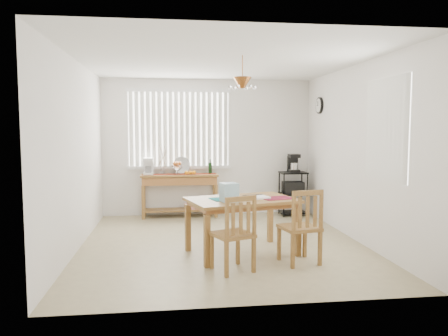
{
  "coord_description": "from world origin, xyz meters",
  "views": [
    {
      "loc": [
        -0.75,
        -6.15,
        1.66
      ],
      "look_at": [
        0.1,
        0.55,
        1.05
      ],
      "focal_mm": 35.0,
      "sensor_mm": 36.0,
      "label": 1
    }
  ],
  "objects": [
    {
      "name": "ground",
      "position": [
        0.0,
        0.0,
        -0.01
      ],
      "size": [
        4.0,
        4.5,
        0.01
      ],
      "primitive_type": "cube",
      "color": "tan"
    },
    {
      "name": "chair_right",
      "position": [
        0.85,
        -1.05,
        0.46
      ],
      "size": [
        0.51,
        0.51,
        0.93
      ],
      "color": "olive",
      "rests_on": "ground"
    },
    {
      "name": "table_items",
      "position": [
        0.1,
        -0.67,
        0.83
      ],
      "size": [
        1.14,
        0.52,
        0.24
      ],
      "color": "#16767B",
      "rests_on": "dining_table"
    },
    {
      "name": "dining_table",
      "position": [
        0.2,
        -0.52,
        0.65
      ],
      "size": [
        1.56,
        1.21,
        0.74
      ],
      "color": "olive",
      "rests_on": "ground"
    },
    {
      "name": "sideboard",
      "position": [
        -0.55,
        2.03,
        0.61
      ],
      "size": [
        1.44,
        0.4,
        0.81
      ],
      "color": "olive",
      "rests_on": "ground"
    },
    {
      "name": "chair_left",
      "position": [
        -0.01,
        -1.25,
        0.44
      ],
      "size": [
        0.54,
        0.54,
        0.91
      ],
      "color": "olive",
      "rests_on": "ground"
    },
    {
      "name": "wire_cart",
      "position": [
        1.61,
        1.91,
        0.5
      ],
      "size": [
        0.49,
        0.39,
        0.84
      ],
      "color": "black",
      "rests_on": "ground"
    },
    {
      "name": "sideboard_items",
      "position": [
        -0.79,
        2.04,
        0.93
      ],
      "size": [
        1.36,
        0.34,
        0.62
      ],
      "color": "maroon",
      "rests_on": "sideboard"
    },
    {
      "name": "cart_items",
      "position": [
        1.61,
        1.92,
        0.99
      ],
      "size": [
        0.2,
        0.24,
        0.34
      ],
      "color": "black",
      "rests_on": "wire_cart"
    },
    {
      "name": "room_shell",
      "position": [
        0.0,
        0.02,
        1.69
      ],
      "size": [
        4.2,
        4.7,
        2.7
      ],
      "color": "white",
      "rests_on": "ground"
    }
  ]
}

